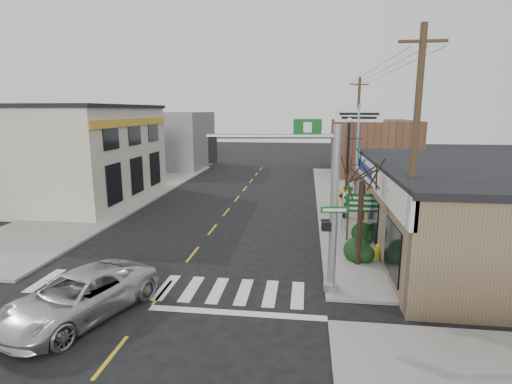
# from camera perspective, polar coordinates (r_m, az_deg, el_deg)

# --- Properties ---
(ground) EXTENTS (140.00, 140.00, 0.00)m
(ground) POSITION_cam_1_polar(r_m,az_deg,el_deg) (15.70, -13.19, -13.74)
(ground) COLOR black
(ground) RESTS_ON ground
(sidewalk_right) EXTENTS (6.00, 38.00, 0.13)m
(sidewalk_right) POSITION_cam_1_polar(r_m,az_deg,el_deg) (27.32, 15.06, -2.71)
(sidewalk_right) COLOR gray
(sidewalk_right) RESTS_ON ground
(sidewalk_left) EXTENTS (6.00, 38.00, 0.13)m
(sidewalk_left) POSITION_cam_1_polar(r_m,az_deg,el_deg) (30.55, -20.65, -1.56)
(sidewalk_left) COLOR gray
(sidewalk_left) RESTS_ON ground
(center_line) EXTENTS (0.12, 56.00, 0.01)m
(center_line) POSITION_cam_1_polar(r_m,az_deg,el_deg) (22.85, -6.23, -5.33)
(center_line) COLOR gold
(center_line) RESTS_ON ground
(crosswalk) EXTENTS (11.00, 2.20, 0.01)m
(crosswalk) POSITION_cam_1_polar(r_m,az_deg,el_deg) (16.03, -12.69, -13.14)
(crosswalk) COLOR silver
(crosswalk) RESTS_ON ground
(thrift_store) EXTENTS (12.00, 14.00, 4.00)m
(thrift_store) POSITION_cam_1_polar(r_m,az_deg,el_deg) (21.87, 32.26, -2.46)
(thrift_store) COLOR brown
(thrift_store) RESTS_ON ground
(left_building) EXTENTS (12.00, 12.00, 6.80)m
(left_building) POSITION_cam_1_polar(r_m,az_deg,el_deg) (32.91, -26.45, 4.77)
(left_building) COLOR beige
(left_building) RESTS_ON ground
(bldg_distant_right) EXTENTS (8.00, 10.00, 5.60)m
(bldg_distant_right) POSITION_cam_1_polar(r_m,az_deg,el_deg) (43.94, 16.23, 6.17)
(bldg_distant_right) COLOR brown
(bldg_distant_right) RESTS_ON ground
(bldg_distant_left) EXTENTS (9.00, 10.00, 6.40)m
(bldg_distant_left) POSITION_cam_1_polar(r_m,az_deg,el_deg) (48.17, -12.51, 7.27)
(bldg_distant_left) COLOR slate
(bldg_distant_left) RESTS_ON ground
(suv) EXTENTS (4.13, 5.84, 1.48)m
(suv) POSITION_cam_1_polar(r_m,az_deg,el_deg) (14.52, -23.89, -13.43)
(suv) COLOR #B8BCBE
(suv) RESTS_ON ground
(traffic_signal_pole) EXTENTS (4.91, 0.38, 6.22)m
(traffic_signal_pole) POSITION_cam_1_polar(r_m,az_deg,el_deg) (14.15, 8.19, 0.05)
(traffic_signal_pole) COLOR #93989C
(traffic_signal_pole) RESTS_ON sidewalk_right
(guide_sign) EXTENTS (1.50, 0.13, 2.62)m
(guide_sign) POSITION_cam_1_polar(r_m,az_deg,el_deg) (20.65, 14.73, -2.22)
(guide_sign) COLOR #493522
(guide_sign) RESTS_ON sidewalk_right
(fire_hydrant) EXTENTS (0.22, 0.22, 0.71)m
(fire_hydrant) POSITION_cam_1_polar(r_m,az_deg,el_deg) (18.66, 17.02, -8.07)
(fire_hydrant) COLOR #C6CA18
(fire_hydrant) RESTS_ON sidewalk_right
(ped_crossing_sign) EXTENTS (0.95, 0.07, 2.44)m
(ped_crossing_sign) POSITION_cam_1_polar(r_m,az_deg,el_deg) (22.34, 12.32, -1.10)
(ped_crossing_sign) COLOR gray
(ped_crossing_sign) RESTS_ON sidewalk_right
(lamp_post) EXTENTS (0.79, 0.62, 6.07)m
(lamp_post) POSITION_cam_1_polar(r_m,az_deg,el_deg) (24.56, 13.08, 4.33)
(lamp_post) COLOR black
(lamp_post) RESTS_ON sidewalk_right
(dance_center_sign) EXTENTS (3.23, 0.20, 6.87)m
(dance_center_sign) POSITION_cam_1_polar(r_m,az_deg,el_deg) (28.60, 14.38, 8.58)
(dance_center_sign) COLOR gray
(dance_center_sign) RESTS_ON sidewalk_right
(bare_tree) EXTENTS (2.71, 2.71, 5.41)m
(bare_tree) POSITION_cam_1_polar(r_m,az_deg,el_deg) (16.99, 15.02, 3.60)
(bare_tree) COLOR black
(bare_tree) RESTS_ON sidewalk_right
(shrub_front) EXTENTS (1.16, 1.16, 0.87)m
(shrub_front) POSITION_cam_1_polar(r_m,az_deg,el_deg) (18.36, 14.19, -8.08)
(shrub_front) COLOR #133713
(shrub_front) RESTS_ON sidewalk_right
(shrub_back) EXTENTS (1.09, 1.09, 0.82)m
(shrub_back) POSITION_cam_1_polar(r_m,az_deg,el_deg) (21.01, 14.94, -5.66)
(shrub_back) COLOR black
(shrub_back) RESTS_ON sidewalk_right
(utility_pole_near) EXTENTS (1.65, 0.25, 9.48)m
(utility_pole_near) POSITION_cam_1_polar(r_m,az_deg,el_deg) (15.79, 21.62, 4.79)
(utility_pole_near) COLOR #4A3220
(utility_pole_near) RESTS_ON sidewalk_right
(utility_pole_far) EXTENTS (1.60, 0.24, 9.23)m
(utility_pole_far) POSITION_cam_1_polar(r_m,az_deg,el_deg) (35.89, 14.27, 8.44)
(utility_pole_far) COLOR #3B231C
(utility_pole_far) RESTS_ON sidewalk_right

